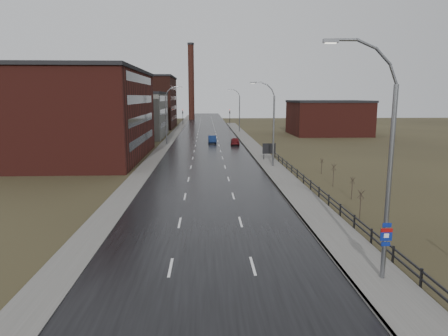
{
  "coord_description": "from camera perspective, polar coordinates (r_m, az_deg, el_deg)",
  "views": [
    {
      "loc": [
        -0.29,
        -16.95,
        9.42
      ],
      "look_at": [
        1.36,
        18.8,
        3.0
      ],
      "focal_mm": 32.0,
      "sensor_mm": 36.0,
      "label": 1
    }
  ],
  "objects": [
    {
      "name": "warehouse_far",
      "position": [
        127.01,
        -13.11,
        9.16
      ],
      "size": [
        26.52,
        24.48,
        15.5
      ],
      "color": "#331611",
      "rests_on": "ground"
    },
    {
      "name": "curb_right",
      "position": [
        53.3,
        5.34,
        0.04
      ],
      "size": [
        0.16,
        180.0,
        0.18
      ],
      "primitive_type": "cube",
      "color": "slate",
      "rests_on": "ground"
    },
    {
      "name": "streetlight_left",
      "position": [
        79.38,
        -8.07,
        7.49
      ],
      "size": [
        3.36,
        0.28,
        11.35
      ],
      "color": "slate",
      "rests_on": "ground"
    },
    {
      "name": "car_far",
      "position": [
        78.79,
        1.59,
        3.85
      ],
      "size": [
        2.02,
        4.47,
        1.49
      ],
      "primitive_type": "imported",
      "rotation": [
        0.0,
        0.0,
        3.08
      ],
      "color": "#560E11",
      "rests_on": "ground"
    },
    {
      "name": "billboard",
      "position": [
        59.61,
        6.45,
        2.7
      ],
      "size": [
        1.96,
        0.17,
        2.6
      ],
      "color": "black",
      "rests_on": "ground"
    },
    {
      "name": "streetlight_right_mid",
      "position": [
        53.8,
        6.8,
        6.28
      ],
      "size": [
        3.36,
        0.28,
        11.35
      ],
      "color": "slate",
      "rests_on": "ground"
    },
    {
      "name": "streetlight_right_far",
      "position": [
        107.37,
        2.07,
        8.25
      ],
      "size": [
        3.36,
        0.28,
        11.35
      ],
      "color": "slate",
      "rests_on": "ground"
    },
    {
      "name": "car_near",
      "position": [
        81.74,
        -1.7,
        4.08
      ],
      "size": [
        1.71,
        4.62,
        1.51
      ],
      "primitive_type": "imported",
      "rotation": [
        0.0,
        0.0,
        0.03
      ],
      "color": "#0E1E47",
      "rests_on": "ground"
    },
    {
      "name": "guardrail",
      "position": [
        37.84,
        13.71,
        -3.43
      ],
      "size": [
        0.1,
        53.05,
        1.1
      ],
      "color": "black",
      "rests_on": "ground"
    },
    {
      "name": "smokestack",
      "position": [
        167.16,
        -4.71,
        12.22
      ],
      "size": [
        2.7,
        2.7,
        30.7
      ],
      "color": "#331611",
      "rests_on": "ground"
    },
    {
      "name": "sidewalk_right",
      "position": [
        53.53,
        6.95,
        0.06
      ],
      "size": [
        3.2,
        180.0,
        0.18
      ],
      "primitive_type": "cube",
      "color": "#595651",
      "rests_on": "ground"
    },
    {
      "name": "warehouse_near",
      "position": [
        65.38,
        -21.28,
        7.15
      ],
      "size": [
        22.44,
        28.56,
        13.5
      ],
      "color": "#471914",
      "rests_on": "ground"
    },
    {
      "name": "traffic_light_left",
      "position": [
        137.26,
        -5.92,
        8.11
      ],
      "size": [
        0.58,
        2.73,
        5.3
      ],
      "color": "black",
      "rests_on": "ground"
    },
    {
      "name": "road",
      "position": [
        77.53,
        -2.42,
        3.21
      ],
      "size": [
        14.0,
        300.0,
        0.06
      ],
      "primitive_type": "cube",
      "color": "black",
      "rests_on": "ground"
    },
    {
      "name": "streetlight_main",
      "position": [
        21.15,
        21.87,
        0.28
      ],
      "size": [
        3.91,
        0.29,
        12.11
      ],
      "color": "slate",
      "rests_on": "ground"
    },
    {
      "name": "shrub_d",
      "position": [
        38.76,
        17.83,
        -2.68
      ],
      "size": [
        0.51,
        0.53,
        2.12
      ],
      "color": "#382D23",
      "rests_on": "ground"
    },
    {
      "name": "warehouse_mid",
      "position": [
        96.68,
        -13.31,
        7.44
      ],
      "size": [
        16.32,
        20.4,
        10.5
      ],
      "color": "slate",
      "rests_on": "ground"
    },
    {
      "name": "building_right",
      "position": [
        103.7,
        14.63,
        6.99
      ],
      "size": [
        18.36,
        16.32,
        8.5
      ],
      "color": "#471914",
      "rests_on": "ground"
    },
    {
      "name": "shrub_c",
      "position": [
        32.54,
        18.91,
        -4.9
      ],
      "size": [
        0.57,
        0.6,
        2.39
      ],
      "color": "#382D23",
      "rests_on": "ground"
    },
    {
      "name": "ground",
      "position": [
        19.4,
        -1.54,
        -18.89
      ],
      "size": [
        320.0,
        320.0,
        0.0
      ],
      "primitive_type": "plane",
      "color": "#2D2819",
      "rests_on": "ground"
    },
    {
      "name": "shrub_e",
      "position": [
        43.75,
        15.36,
        -0.9
      ],
      "size": [
        0.58,
        0.61,
        2.44
      ],
      "color": "#382D23",
      "rests_on": "ground"
    },
    {
      "name": "sidewalk_left",
      "position": [
        77.92,
        -8.47,
        3.16
      ],
      "size": [
        2.4,
        260.0,
        0.12
      ],
      "primitive_type": "cube",
      "color": "#595651",
      "rests_on": "ground"
    },
    {
      "name": "shrub_f",
      "position": [
        50.66,
        13.79,
        0.32
      ],
      "size": [
        0.46,
        0.48,
        1.9
      ],
      "color": "#382D23",
      "rests_on": "ground"
    },
    {
      "name": "traffic_light_right",
      "position": [
        137.29,
        0.83,
        8.16
      ],
      "size": [
        0.58,
        2.73,
        5.3
      ],
      "color": "black",
      "rests_on": "ground"
    }
  ]
}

